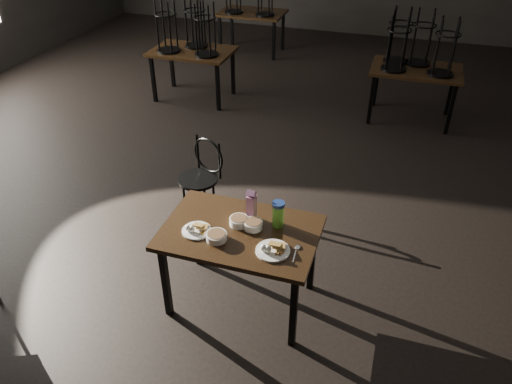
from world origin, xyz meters
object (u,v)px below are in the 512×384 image
(juice_carton, at_px, (251,206))
(water_bottle, at_px, (278,214))
(main_table, at_px, (240,238))
(bentwood_chair, at_px, (202,172))

(juice_carton, bearing_deg, water_bottle, -4.88)
(juice_carton, relative_size, water_bottle, 1.26)
(main_table, relative_size, juice_carton, 4.42)
(water_bottle, distance_m, bentwood_chair, 1.43)
(main_table, bearing_deg, water_bottle, 30.49)
(water_bottle, height_order, bentwood_chair, water_bottle)
(juice_carton, distance_m, bentwood_chair, 1.27)
(main_table, relative_size, bentwood_chair, 1.43)
(main_table, bearing_deg, juice_carton, 78.27)
(main_table, height_order, bentwood_chair, bentwood_chair)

